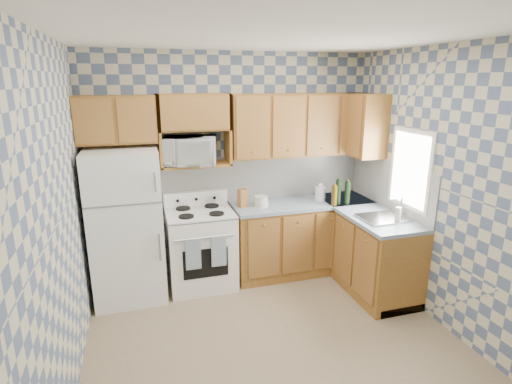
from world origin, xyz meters
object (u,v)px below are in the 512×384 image
Objects in this scene: stove_body at (201,249)px; electric_kettle at (320,194)px; refrigerator at (127,226)px; microwave at (190,151)px.

stove_body is 1.62m from electric_kettle.
electric_kettle is at bearing 0.68° from stove_body.
refrigerator is at bearing -178.94° from electric_kettle.
refrigerator reaches higher than electric_kettle.
refrigerator is 0.89m from stove_body.
electric_kettle reaches higher than stove_body.
electric_kettle is at bearing 1.06° from refrigerator.
refrigerator is 2.93× the size of microwave.
refrigerator reaches higher than stove_body.
stove_body is (0.80, 0.03, -0.39)m from refrigerator.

